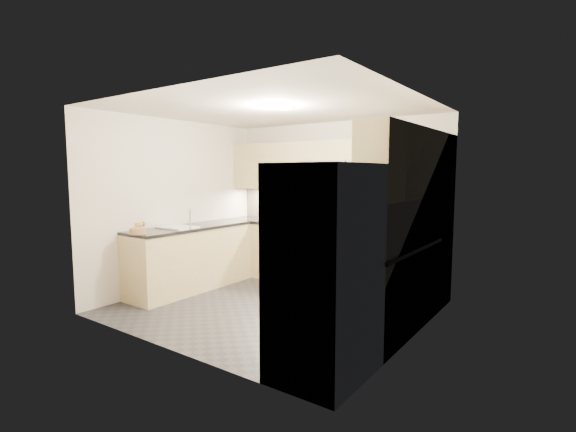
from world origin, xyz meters
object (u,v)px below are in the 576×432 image
at_px(microwave, 328,174).
at_px(fruit_basket, 138,231).
at_px(gas_range, 323,256).
at_px(refrigerator, 325,271).
at_px(cutting_board, 287,222).
at_px(utensil_bowl, 406,225).

distance_m(microwave, fruit_basket, 2.84).
xyz_separation_m(gas_range, refrigerator, (1.45, -2.43, 0.45)).
xyz_separation_m(refrigerator, fruit_basket, (-2.89, 0.22, 0.08)).
xyz_separation_m(microwave, cutting_board, (-0.63, -0.19, -0.75)).
height_order(microwave, fruit_basket, microwave).
bearing_deg(cutting_board, utensil_bowl, 2.12).
relative_size(refrigerator, fruit_basket, 8.75).
height_order(gas_range, fruit_basket, fruit_basket).
relative_size(gas_range, microwave, 1.20).
xyz_separation_m(microwave, fruit_basket, (-1.44, -2.33, -0.72)).
height_order(microwave, refrigerator, microwave).
height_order(gas_range, microwave, microwave).
relative_size(utensil_bowl, cutting_board, 0.70).
xyz_separation_m(microwave, utensil_bowl, (1.28, -0.12, -0.67)).
distance_m(utensil_bowl, fruit_basket, 3.50).
bearing_deg(refrigerator, fruit_basket, 175.74).
xyz_separation_m(refrigerator, cutting_board, (-2.08, 2.36, 0.05)).
bearing_deg(gas_range, microwave, 90.00).
bearing_deg(refrigerator, gas_range, 120.88).
bearing_deg(fruit_basket, cutting_board, 69.26).
bearing_deg(utensil_bowl, cutting_board, -177.88).
bearing_deg(microwave, utensil_bowl, -5.54).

